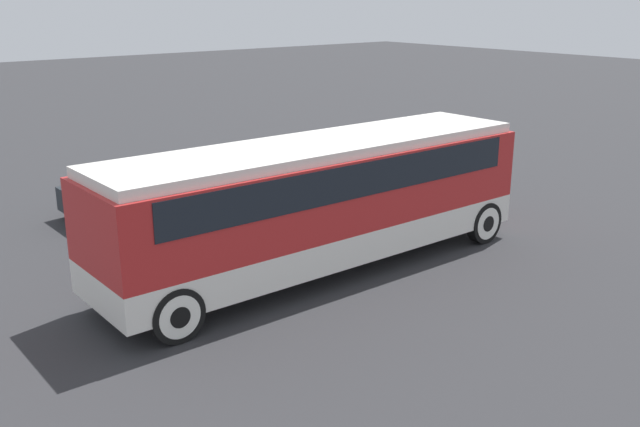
# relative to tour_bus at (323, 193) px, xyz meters

# --- Properties ---
(ground_plane) EXTENTS (120.00, 120.00, 0.00)m
(ground_plane) POSITION_rel_tour_bus_xyz_m (-0.10, -0.00, -1.82)
(ground_plane) COLOR #2D2D30
(tour_bus) EXTENTS (10.63, 2.63, 3.01)m
(tour_bus) POSITION_rel_tour_bus_xyz_m (0.00, 0.00, 0.00)
(tour_bus) COLOR silver
(tour_bus) RESTS_ON ground_plane
(parked_car_near) EXTENTS (4.20, 1.96, 1.41)m
(parked_car_near) POSITION_rel_tour_bus_xyz_m (5.64, 4.80, -1.12)
(parked_car_near) COLOR #7A6B5B
(parked_car_near) RESTS_ON ground_plane
(parked_car_mid) EXTENTS (4.16, 1.95, 1.46)m
(parked_car_mid) POSITION_rel_tour_bus_xyz_m (-1.40, 6.80, -1.09)
(parked_car_mid) COLOR black
(parked_car_mid) RESTS_ON ground_plane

